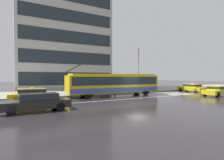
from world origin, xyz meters
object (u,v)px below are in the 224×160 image
taxi_cross_traffic (192,87)px  pedestrian_approaching_curb (104,82)px  taxi_oncoming_far (218,90)px  street_lamp (138,66)px  trolleybus (115,84)px  private_car_oncoming (37,101)px  taxi_queued_behind_bus (33,94)px  bus_shelter (91,80)px  pedestrian_at_shelter (114,82)px

taxi_cross_traffic → pedestrian_approaching_curb: 14.55m
taxi_oncoming_far → street_lamp: (-5.92, 9.01, 3.47)m
trolleybus → street_lamp: street_lamp is taller
pedestrian_approaching_curb → taxi_oncoming_far: bearing=-43.5°
private_car_oncoming → street_lamp: street_lamp is taller
trolleybus → taxi_cross_traffic: (14.12, -0.90, -0.85)m
taxi_queued_behind_bus → bus_shelter: 9.26m
pedestrian_at_shelter → pedestrian_approaching_curb: 2.16m
private_car_oncoming → pedestrian_approaching_curb: (10.50, 10.20, 1.02)m
taxi_queued_behind_bus → pedestrian_at_shelter: (12.31, 4.81, 0.98)m
pedestrian_at_shelter → street_lamp: street_lamp is taller
taxi_cross_traffic → bus_shelter: size_ratio=1.22×
taxi_queued_behind_bus → pedestrian_at_shelter: pedestrian_at_shelter is taller
private_car_oncoming → taxi_queued_behind_bus: bearing=87.3°
trolleybus → pedestrian_at_shelter: 5.11m
bus_shelter → pedestrian_approaching_curb: bus_shelter is taller
taxi_queued_behind_bus → taxi_cross_traffic: bearing=-1.3°
street_lamp → taxi_oncoming_far: bearing=-56.7°
pedestrian_at_shelter → street_lamp: size_ratio=0.29×
taxi_cross_traffic → bus_shelter: (-15.78, 4.78, 1.29)m
taxi_cross_traffic → pedestrian_approaching_curb: size_ratio=2.30×
taxi_queued_behind_bus → pedestrian_at_shelter: bearing=21.4°
taxi_queued_behind_bus → bus_shelter: bearing=27.6°
taxi_queued_behind_bus → private_car_oncoming: (-0.28, -5.90, -0.00)m
taxi_oncoming_far → private_car_oncoming: (-21.65, 0.40, 0.00)m
pedestrian_at_shelter → taxi_cross_traffic: bearing=-24.7°
pedestrian_approaching_curb → trolleybus: bearing=-96.2°
pedestrian_approaching_curb → street_lamp: (5.24, -1.59, 2.45)m
trolleybus → taxi_cross_traffic: 14.17m
street_lamp → pedestrian_at_shelter: bearing=146.3°
pedestrian_approaching_curb → taxi_queued_behind_bus: bearing=-157.2°
trolleybus → taxi_queued_behind_bus: size_ratio=2.72×
street_lamp → taxi_cross_traffic: bearing=-21.0°
taxi_oncoming_far → taxi_queued_behind_bus: size_ratio=0.92×
pedestrian_at_shelter → street_lamp: 4.53m
taxi_oncoming_far → bus_shelter: bus_shelter is taller
bus_shelter → street_lamp: (7.33, -1.54, 2.18)m
bus_shelter → pedestrian_at_shelter: (4.18, 0.56, -0.30)m
taxi_cross_traffic → taxi_oncoming_far: bearing=-113.7°
taxi_oncoming_far → bus_shelter: bearing=141.5°
bus_shelter → pedestrian_at_shelter: size_ratio=1.82×
taxi_cross_traffic → private_car_oncoming: (-24.19, -5.37, 0.00)m
taxi_cross_traffic → bus_shelter: 16.54m
private_car_oncoming → pedestrian_at_shelter: 16.56m
private_car_oncoming → taxi_oncoming_far: bearing=-1.1°
taxi_cross_traffic → private_car_oncoming: bearing=-167.5°
taxi_queued_behind_bus → street_lamp: bearing=10.0°
trolleybus → taxi_oncoming_far: 13.39m
taxi_oncoming_far → pedestrian_approaching_curb: 15.42m
private_car_oncoming → bus_shelter: (8.41, 10.15, 1.29)m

